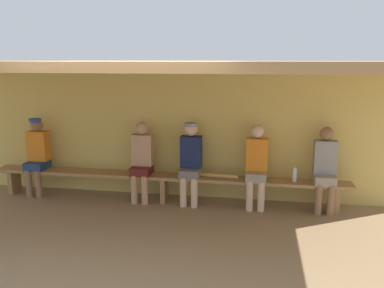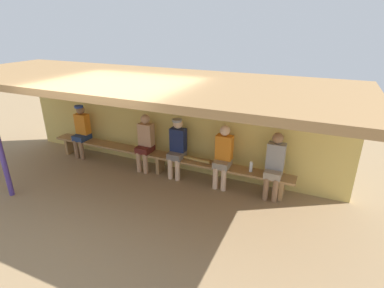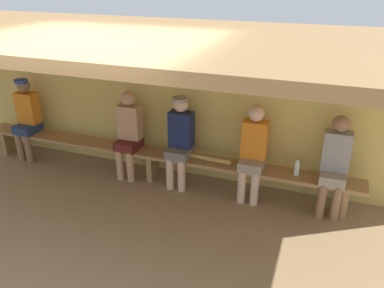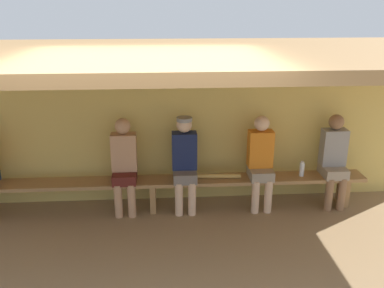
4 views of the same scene
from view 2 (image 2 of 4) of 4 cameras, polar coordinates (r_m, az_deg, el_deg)
name	(u,v)px [view 2 (image 2 of 4)]	position (r m, az deg, el deg)	size (l,w,h in m)	color
ground_plane	(120,206)	(6.00, -13.48, -11.44)	(24.00, 24.00, 0.00)	#937754
back_wall	(168,122)	(7.03, -4.54, 4.24)	(8.00, 0.20, 2.20)	#D8BC60
dugout_roof	(132,81)	(5.68, -11.25, 11.63)	(8.00, 2.80, 0.12)	#9E7547
bench	(160,157)	(6.93, -6.13, -2.45)	(6.00, 0.36, 0.46)	#9E7547
player_in_white	(81,129)	(8.11, -20.27, 2.73)	(0.34, 0.42, 1.34)	navy
player_rightmost	(177,145)	(6.59, -2.84, -0.27)	(0.34, 0.42, 1.34)	slate
player_shirtless_tan	(145,141)	(6.98, -8.90, 0.65)	(0.34, 0.42, 1.34)	#591E19
player_middle	(223,154)	(6.22, 5.94, -1.94)	(0.34, 0.42, 1.34)	gray
player_leftmost	(275,163)	(6.02, 15.43, -3.54)	(0.34, 0.42, 1.34)	gray
water_bottle_blue	(251,167)	(6.15, 11.14, -4.27)	(0.07, 0.07, 0.22)	silver
baseball_bat	(192,159)	(6.55, -0.06, -2.81)	(0.07, 0.07, 0.86)	tan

